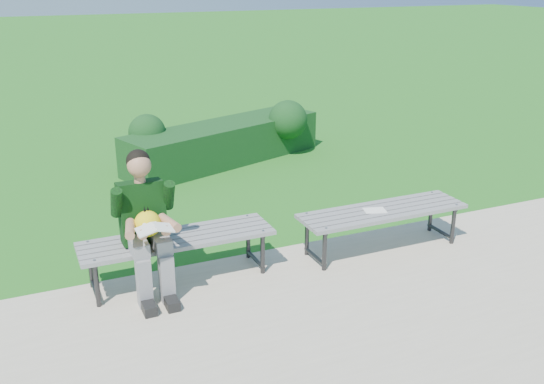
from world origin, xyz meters
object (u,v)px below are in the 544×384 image
paper_sheet (375,210)px  hedge (226,139)px  bench_left (178,242)px  seated_boy (145,221)px  bench_right (383,214)px

paper_sheet → hedge: bearing=94.8°
bench_left → paper_sheet: 2.05m
bench_left → seated_boy: bearing=-162.6°
hedge → bench_left: 3.92m
bench_right → hedge: bearing=96.3°
seated_boy → paper_sheet: bearing=-2.2°
paper_sheet → bench_right: bearing=0.0°
seated_boy → hedge: bearing=60.7°
bench_right → paper_sheet: 0.12m
hedge → bench_left: (-1.73, -3.52, 0.06)m
seated_boy → paper_sheet: (2.34, -0.09, -0.24)m
bench_left → seated_boy: 0.43m
hedge → paper_sheet: bearing=-85.2°
bench_left → seated_boy: seated_boy is taller
bench_left → hedge: bearing=63.8°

